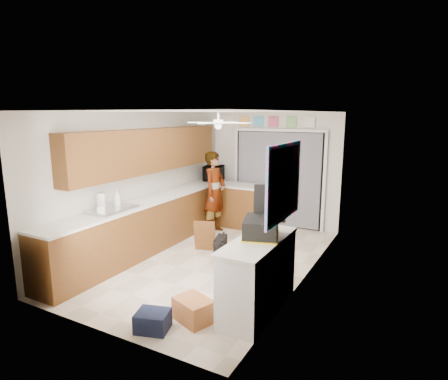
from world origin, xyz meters
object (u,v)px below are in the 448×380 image
at_px(paper_towel_roll, 101,202).
at_px(suitcase, 261,227).
at_px(navy_crate, 153,321).
at_px(dog, 221,246).
at_px(microwave, 214,173).
at_px(man, 215,192).
at_px(cardboard_box, 193,310).
at_px(soap_bottle, 117,198).

height_order(paper_towel_roll, suitcase, paper_towel_roll).
bearing_deg(navy_crate, dog, 98.91).
bearing_deg(suitcase, microwave, 109.97).
xyz_separation_m(microwave, dog, (1.35, -2.16, -0.89)).
xyz_separation_m(microwave, man, (0.51, -0.89, -0.25)).
relative_size(microwave, suitcase, 1.11).
relative_size(suitcase, cardboard_box, 1.23).
distance_m(paper_towel_roll, cardboard_box, 2.52).
bearing_deg(soap_bottle, paper_towel_roll, -111.96).
distance_m(soap_bottle, dog, 1.92).
height_order(navy_crate, man, man).
bearing_deg(navy_crate, cardboard_box, 52.09).
bearing_deg(man, paper_towel_roll, 163.87).
bearing_deg(microwave, suitcase, -158.68).
height_order(navy_crate, dog, dog).
height_order(soap_bottle, suitcase, soap_bottle).
distance_m(soap_bottle, cardboard_box, 2.53).
height_order(soap_bottle, navy_crate, soap_bottle).
relative_size(microwave, dog, 1.09).
height_order(microwave, suitcase, microwave).
bearing_deg(soap_bottle, navy_crate, -37.43).
bearing_deg(microwave, cardboard_box, -170.00).
xyz_separation_m(suitcase, navy_crate, (-0.86, -1.13, -0.95)).
xyz_separation_m(soap_bottle, navy_crate, (1.81, -1.39, -0.99)).
bearing_deg(paper_towel_roll, cardboard_box, -18.53).
distance_m(soap_bottle, man, 2.27).
height_order(microwave, cardboard_box, microwave).
height_order(paper_towel_roll, man, man).
height_order(cardboard_box, navy_crate, cardboard_box).
xyz_separation_m(paper_towel_roll, man, (0.72, 2.42, -0.23)).
height_order(man, dog, man).
bearing_deg(man, navy_crate, -161.05).
xyz_separation_m(microwave, cardboard_box, (2.01, -4.06, -0.97)).
bearing_deg(cardboard_box, paper_towel_roll, 161.47).
relative_size(paper_towel_roll, navy_crate, 0.77).
bearing_deg(navy_crate, suitcase, 52.66).
relative_size(soap_bottle, paper_towel_roll, 1.12).
distance_m(suitcase, cardboard_box, 1.30).
height_order(suitcase, man, man).
distance_m(navy_crate, man, 3.83).
distance_m(navy_crate, dog, 2.32).
relative_size(man, dog, 3.05).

